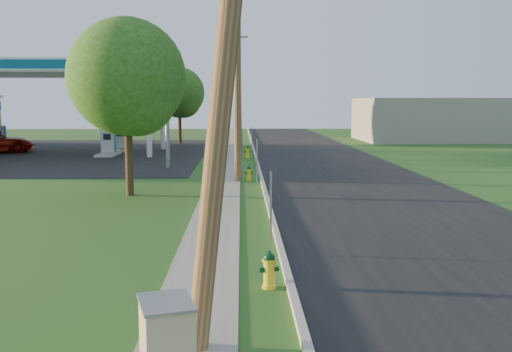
% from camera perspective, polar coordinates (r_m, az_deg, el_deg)
% --- Properties ---
extents(ground_plane, '(140.00, 140.00, 0.00)m').
position_cam_1_polar(ground_plane, '(9.67, 1.28, -14.44)').
color(ground_plane, '#234F18').
rests_on(ground_plane, ground).
extents(road, '(8.00, 120.00, 0.02)m').
position_cam_1_polar(road, '(19.93, 12.91, -3.19)').
color(road, black).
rests_on(road, ground).
extents(curb, '(0.15, 120.00, 0.15)m').
position_cam_1_polar(curb, '(19.32, 1.33, -3.14)').
color(curb, '#A7A498').
rests_on(curb, ground).
extents(sidewalk, '(1.50, 120.00, 0.03)m').
position_cam_1_polar(sidewalk, '(19.32, -3.87, -3.33)').
color(sidewalk, gray).
rests_on(sidewalk, ground).
extents(forecourt, '(26.00, 28.00, 0.02)m').
position_cam_1_polar(forecourt, '(43.97, -22.23, 2.13)').
color(forecourt, black).
rests_on(forecourt, ground).
extents(utility_pole_near, '(1.40, 0.32, 9.48)m').
position_cam_1_polar(utility_pole_near, '(8.06, -2.70, 16.00)').
color(utility_pole_near, brown).
rests_on(utility_pole_near, ground).
extents(utility_pole_mid, '(1.40, 0.32, 9.80)m').
position_cam_1_polar(utility_pole_mid, '(26.01, -1.87, 10.35)').
color(utility_pole_mid, brown).
rests_on(utility_pole_mid, ground).
extents(utility_pole_far, '(1.40, 0.32, 9.50)m').
position_cam_1_polar(utility_pole_far, '(43.99, -1.72, 8.93)').
color(utility_pole_far, brown).
rests_on(utility_pole_far, ground).
extents(sign_post_near, '(0.05, 0.04, 2.00)m').
position_cam_1_polar(sign_post_near, '(13.44, 1.49, -3.76)').
color(sign_post_near, gray).
rests_on(sign_post_near, ground).
extents(sign_post_mid, '(0.05, 0.04, 2.00)m').
position_cam_1_polar(sign_post_mid, '(25.11, 0.09, 1.43)').
color(sign_post_mid, gray).
rests_on(sign_post_mid, ground).
extents(sign_post_far, '(0.05, 0.04, 2.00)m').
position_cam_1_polar(sign_post_far, '(37.27, -0.43, 3.36)').
color(sign_post_far, gray).
rests_on(sign_post_far, ground).
extents(gas_canopy, '(18.18, 9.18, 6.40)m').
position_cam_1_polar(gas_canopy, '(43.22, -20.09, 9.97)').
color(gas_canopy, silver).
rests_on(gas_canopy, ground).
extents(fuel_pump_ne, '(1.20, 3.20, 1.90)m').
position_cam_1_polar(fuel_pump_ne, '(40.11, -14.56, 3.01)').
color(fuel_pump_ne, '#A7A498').
rests_on(fuel_pump_ne, ground).
extents(fuel_pump_se, '(1.20, 3.20, 1.90)m').
position_cam_1_polar(fuel_pump_se, '(44.01, -13.39, 3.41)').
color(fuel_pump_se, '#A7A498').
rests_on(fuel_pump_se, ground).
extents(price_pylon, '(0.34, 2.04, 6.85)m').
position_cam_1_polar(price_pylon, '(31.78, -8.98, 10.58)').
color(price_pylon, gray).
rests_on(price_pylon, ground).
extents(distant_building, '(14.00, 10.00, 4.00)m').
position_cam_1_polar(distant_building, '(57.06, 17.45, 5.42)').
color(distant_building, gray).
rests_on(distant_building, ground).
extents(tree_verge, '(4.49, 4.49, 6.80)m').
position_cam_1_polar(tree_verge, '(22.42, -12.57, 9.20)').
color(tree_verge, '#3A2A18').
rests_on(tree_verge, ground).
extents(tree_lot, '(4.39, 4.39, 6.65)m').
position_cam_1_polar(tree_lot, '(50.44, -7.58, 8.07)').
color(tree_lot, '#3A2A18').
rests_on(tree_lot, ground).
extents(hydrant_near, '(0.38, 0.34, 0.75)m').
position_cam_1_polar(hydrant_near, '(11.21, 1.32, -9.37)').
color(hydrant_near, yellow).
rests_on(hydrant_near, ground).
extents(hydrant_mid, '(0.37, 0.33, 0.71)m').
position_cam_1_polar(hydrant_mid, '(26.30, -0.73, 0.27)').
color(hydrant_mid, yellow).
rests_on(hydrant_mid, ground).
extents(hydrant_far, '(0.42, 0.38, 0.82)m').
position_cam_1_polar(hydrant_far, '(37.23, -0.83, 2.44)').
color(hydrant_far, yellow).
rests_on(hydrant_far, ground).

